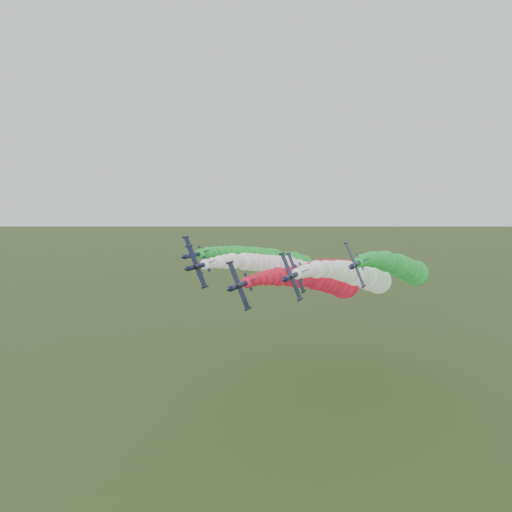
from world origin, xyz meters
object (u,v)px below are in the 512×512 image
Objects in this scene: jet_inner_left at (287,268)px; jet_trail at (356,273)px; jet_lead at (325,282)px; jet_outer_right at (401,267)px; jet_outer_left at (282,261)px; jet_inner_right at (361,276)px.

jet_inner_left is 0.99× the size of jet_trail.
jet_outer_right is (18.78, 14.21, 3.16)m from jet_lead.
jet_trail is (4.04, 23.23, -0.52)m from jet_lead.
jet_outer_right is at bearing -31.45° from jet_trail.
jet_inner_right is at bearing -25.66° from jet_outer_left.
jet_outer_left is at bearing 154.34° from jet_inner_right.
jet_lead is 0.99× the size of jet_outer_left.
jet_outer_left is (-19.45, 20.27, 2.45)m from jet_lead.
jet_outer_left is 23.86m from jet_trail.
jet_inner_right is 12.69m from jet_outer_right.
jet_outer_right reaches higher than jet_lead.
jet_inner_right reaches higher than jet_lead.
jet_lead is 1.00× the size of jet_inner_left.
jet_outer_right is 1.00× the size of jet_trail.
jet_lead is 0.99× the size of jet_inner_right.
jet_lead is 23.59m from jet_trail.
jet_trail is at bearing 80.14° from jet_lead.
jet_outer_right is at bearing 36.66° from jet_inner_right.
jet_outer_left is (-28.18, 13.54, 1.30)m from jet_inner_right.
jet_outer_left is at bearing 114.96° from jet_inner_left.
jet_inner_right is 31.29m from jet_outer_left.
jet_inner_left is at bearing -167.75° from jet_outer_right.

